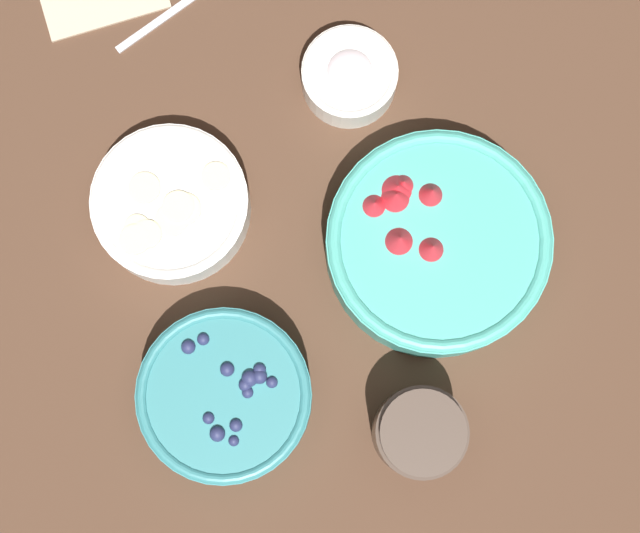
% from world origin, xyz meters
% --- Properties ---
extents(ground_plane, '(4.00, 4.00, 0.00)m').
position_xyz_m(ground_plane, '(0.00, 0.00, 0.00)').
color(ground_plane, '#4C3323').
extents(bowl_strawberries, '(0.22, 0.22, 0.08)m').
position_xyz_m(bowl_strawberries, '(0.12, 0.02, 0.04)').
color(bowl_strawberries, '#47AD9E').
rests_on(bowl_strawberries, ground_plane).
extents(bowl_blueberries, '(0.17, 0.17, 0.07)m').
position_xyz_m(bowl_blueberries, '(-0.05, -0.16, 0.03)').
color(bowl_blueberries, teal).
rests_on(bowl_blueberries, ground_plane).
extents(bowl_bananas, '(0.16, 0.16, 0.05)m').
position_xyz_m(bowl_bananas, '(-0.15, 0.01, 0.03)').
color(bowl_bananas, white).
rests_on(bowl_bananas, ground_plane).
extents(bowl_cream, '(0.10, 0.10, 0.05)m').
position_xyz_m(bowl_cream, '(0.01, 0.18, 0.03)').
color(bowl_cream, white).
rests_on(bowl_cream, ground_plane).
extents(jar_chocolate, '(0.09, 0.09, 0.09)m').
position_xyz_m(jar_chocolate, '(0.13, -0.16, 0.04)').
color(jar_chocolate, '#4C3D33').
rests_on(jar_chocolate, ground_plane).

